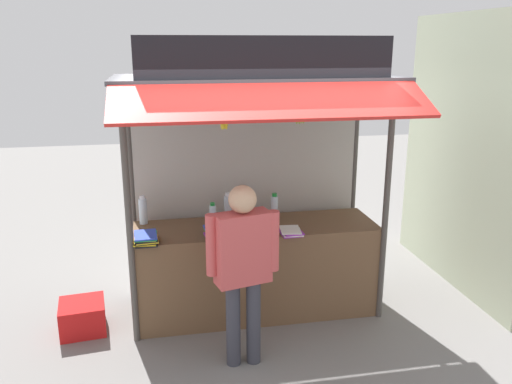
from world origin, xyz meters
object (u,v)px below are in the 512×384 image
at_px(magazine_stack_mid_left, 218,233).
at_px(magazine_stack_right, 146,238).
at_px(water_bottle_far_right, 213,215).
at_px(magazine_stack_back_right, 291,231).
at_px(banana_bunch_rightmost, 300,113).
at_px(plastic_crate, 83,317).
at_px(water_bottle_left, 274,207).
at_px(water_bottle_far_left, 143,211).
at_px(water_bottle_mid_right, 228,207).
at_px(water_bottle_center, 249,215).
at_px(vendor_person, 243,260).
at_px(banana_bunch_inner_right, 224,121).

bearing_deg(magazine_stack_mid_left, magazine_stack_right, -178.29).
distance_m(water_bottle_far_right, magazine_stack_back_right, 0.80).
xyz_separation_m(magazine_stack_mid_left, magazine_stack_right, (-0.67, -0.02, -0.00)).
distance_m(banana_bunch_rightmost, plastic_crate, 2.85).
distance_m(water_bottle_left, water_bottle_far_left, 1.34).
relative_size(water_bottle_mid_right, water_bottle_far_right, 1.20).
relative_size(magazine_stack_back_right, plastic_crate, 0.65).
bearing_deg(banana_bunch_rightmost, plastic_crate, 169.50).
height_order(magazine_stack_right, banana_bunch_rightmost, banana_bunch_rightmost).
relative_size(water_bottle_center, vendor_person, 0.15).
xyz_separation_m(magazine_stack_back_right, vendor_person, (-0.57, -0.61, 0.01)).
xyz_separation_m(water_bottle_mid_right, plastic_crate, (-1.48, -0.32, -0.93)).
height_order(water_bottle_far_left, banana_bunch_inner_right, banana_bunch_inner_right).
height_order(banana_bunch_rightmost, vendor_person, banana_bunch_rightmost).
distance_m(water_bottle_far_right, magazine_stack_right, 0.74).
distance_m(magazine_stack_back_right, banana_bunch_rightmost, 1.16).
distance_m(magazine_stack_right, banana_bunch_rightmost, 1.79).
relative_size(water_bottle_mid_right, magazine_stack_back_right, 1.06).
bearing_deg(magazine_stack_back_right, magazine_stack_mid_left, 176.33).
height_order(water_bottle_center, water_bottle_left, water_bottle_left).
height_order(water_bottle_left, banana_bunch_rightmost, banana_bunch_rightmost).
distance_m(water_bottle_far_left, magazine_stack_back_right, 1.51).
xyz_separation_m(water_bottle_far_right, magazine_stack_back_right, (0.71, -0.36, -0.09)).
bearing_deg(water_bottle_mid_right, water_bottle_left, -4.51).
bearing_deg(water_bottle_far_left, banana_bunch_inner_right, -44.66).
distance_m(magazine_stack_back_right, vendor_person, 0.84).
bearing_deg(magazine_stack_mid_left, banana_bunch_rightmost, -17.01).
relative_size(banana_bunch_rightmost, vendor_person, 0.16).
height_order(magazine_stack_mid_left, magazine_stack_right, magazine_stack_mid_left).
relative_size(magazine_stack_mid_left, plastic_crate, 0.69).
bearing_deg(water_bottle_far_right, water_bottle_mid_right, 43.16).
bearing_deg(water_bottle_left, vendor_person, -115.07).
height_order(water_bottle_left, magazine_stack_right, water_bottle_left).
bearing_deg(banana_bunch_rightmost, water_bottle_far_left, 152.43).
xyz_separation_m(water_bottle_far_right, vendor_person, (0.14, -0.97, -0.08)).
relative_size(water_bottle_far_right, magazine_stack_right, 0.80).
xyz_separation_m(water_bottle_mid_right, magazine_stack_right, (-0.83, -0.50, -0.10)).
bearing_deg(banana_bunch_inner_right, water_bottle_far_left, 135.34).
distance_m(water_bottle_left, magazine_stack_right, 1.39).
xyz_separation_m(water_bottle_center, vendor_person, (-0.21, -0.91, -0.08)).
distance_m(magazine_stack_back_right, magazine_stack_right, 1.37).
distance_m(water_bottle_mid_right, water_bottle_far_right, 0.24).
relative_size(water_bottle_left, banana_bunch_inner_right, 0.93).
bearing_deg(water_bottle_far_right, banana_bunch_inner_right, -83.43).
bearing_deg(water_bottle_center, magazine_stack_back_right, -39.64).
distance_m(magazine_stack_mid_left, magazine_stack_right, 0.67).
distance_m(water_bottle_center, magazine_stack_right, 1.05).
bearing_deg(water_bottle_far_right, magazine_stack_right, -152.88).
bearing_deg(water_bottle_mid_right, banana_bunch_inner_right, -99.40).
relative_size(water_bottle_left, magazine_stack_back_right, 0.98).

